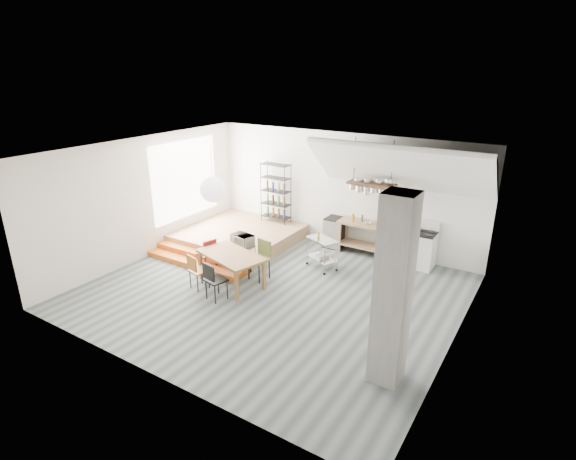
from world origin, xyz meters
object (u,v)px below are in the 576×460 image
Objects in this scene: stove at (422,249)px; mini_fridge at (335,232)px; dining_table at (231,258)px; rolling_cart at (322,249)px.

stove is 2.50m from mini_fridge.
stove is at bearing 59.62° from dining_table.
stove reaches higher than mini_fridge.
rolling_cart is 1.04× the size of mini_fridge.
dining_table is 2.00× the size of rolling_cart.
rolling_cart is at bearing 70.59° from dining_table.
rolling_cart is 1.51m from mini_fridge.
dining_table is at bearing -136.18° from stove.
mini_fridge is (-2.50, 0.04, -0.05)m from stove.
stove reaches higher than rolling_cart.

